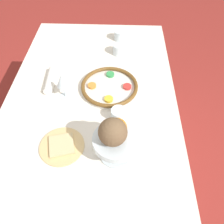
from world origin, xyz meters
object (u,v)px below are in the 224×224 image
Objects in this scene: coconut at (113,132)px; orange_fruit at (117,128)px; seder_plate at (109,86)px; cup_near at (119,49)px; cup_far at (119,115)px; cup_mid at (120,35)px; bread_plate at (62,146)px; napkin_roll at (51,80)px; wine_glass at (62,81)px; fruit_stand at (115,143)px.

orange_fruit is at bearing 154.01° from coconut.
seder_plate is 0.43m from coconut.
cup_near is 1.00× the size of cup_far.
cup_far is at bearing 174.06° from coconut.
seder_plate is 4.18× the size of cup_mid.
coconut reaches higher than cup_near.
cup_mid is (-0.84, 0.23, 0.02)m from bread_plate.
seder_plate is at bearing 152.78° from bread_plate.
coconut is 0.56× the size of bread_plate.
napkin_roll is 2.54× the size of cup_near.
seder_plate is 1.57× the size of bread_plate.
orange_fruit is (0.31, 0.27, 0.06)m from wine_glass.
cup_mid is (-0.44, 0.37, 0.01)m from napkin_roll.
coconut is 0.58× the size of napkin_roll.
cup_near reaches higher than seder_plate.
seder_plate is at bearing -175.41° from coconut.
cup_near is (-0.29, 0.36, 0.01)m from napkin_roll.
cup_mid reaches higher than bread_plate.
wine_glass is 1.98× the size of cup_mid.
orange_fruit is at bearing 0.31° from cup_near.
wine_glass is at bearing -73.78° from seder_plate.
cup_mid is (-0.54, 0.27, -0.07)m from wine_glass.
fruit_stand is at bearing -0.21° from cup_mid.
orange_fruit is at bearing 42.48° from napkin_roll.
cup_mid reaches higher than napkin_roll.
bread_plate is at bearing 18.60° from napkin_roll.
cup_near is at bearing 144.87° from wine_glass.
fruit_stand reaches higher than cup_far.
cup_near is 1.00× the size of cup_mid.
wine_glass is 0.80× the size of fruit_stand.
fruit_stand reaches higher than seder_plate.
seder_plate is 4.18× the size of cup_near.
wine_glass reaches higher than bread_plate.
cup_far is (0.67, 0.01, 0.00)m from cup_mid.
orange_fruit is 1.10× the size of cup_near.
coconut reaches higher than wine_glass.
coconut is 0.57m from napkin_roll.
napkin_roll reaches higher than seder_plate.
cup_near is 0.52m from cup_far.
fruit_stand reaches higher than cup_mid.
cup_near is at bearing 172.42° from seder_plate.
bread_plate is at bearing 7.02° from wine_glass.
coconut reaches higher than bread_plate.
coconut is (0.03, -0.01, 0.01)m from orange_fruit.
cup_near is (-0.38, 0.27, -0.07)m from wine_glass.
napkin_roll is at bearing -134.36° from wine_glass.
fruit_stand is 2.46× the size of cup_near.
coconut is (0.40, 0.03, 0.16)m from seder_plate.
coconut is 1.48× the size of cup_near.
orange_fruit is 0.21m from cup_far.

